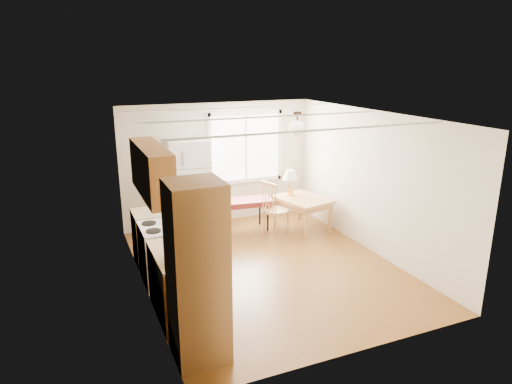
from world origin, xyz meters
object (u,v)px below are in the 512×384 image
dining_table (303,203)px  chair (272,205)px  refrigerator (189,187)px  bench (236,203)px

dining_table → chair: chair is taller
refrigerator → dining_table: 2.28m
refrigerator → chair: 1.68m
bench → chair: size_ratio=1.36×
refrigerator → bench: size_ratio=1.26×
bench → dining_table: size_ratio=1.21×
bench → chair: chair is taller
refrigerator → dining_table: size_ratio=1.52×
bench → dining_table: dining_table is taller
bench → chair: 0.75m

